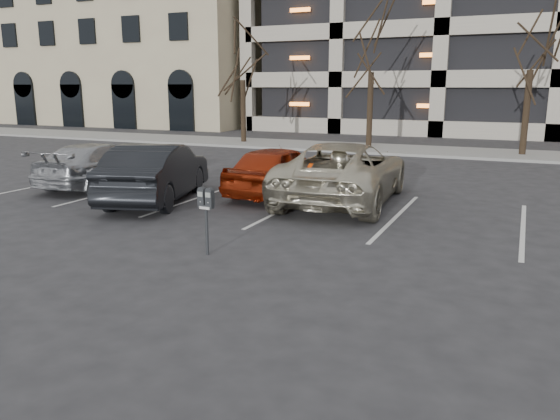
# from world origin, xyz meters

# --- Properties ---
(ground) EXTENTS (140.00, 140.00, 0.00)m
(ground) POSITION_xyz_m (0.00, 0.00, 0.00)
(ground) COLOR #28282B
(ground) RESTS_ON ground
(sidewalk) EXTENTS (80.00, 4.00, 0.12)m
(sidewalk) POSITION_xyz_m (0.00, 16.00, 0.06)
(sidewalk) COLOR gray
(sidewalk) RESTS_ON ground
(stall_lines) EXTENTS (16.90, 5.20, 0.00)m
(stall_lines) POSITION_xyz_m (-1.40, 2.30, 0.01)
(stall_lines) COLOR silver
(stall_lines) RESTS_ON ground
(office_building) EXTENTS (26.00, 16.20, 15.00)m
(office_building) POSITION_xyz_m (-28.00, 29.92, 7.49)
(office_building) COLOR tan
(office_building) RESTS_ON ground
(tree_a) EXTENTS (3.32, 3.32, 7.54)m
(tree_a) POSITION_xyz_m (-10.00, 16.00, 5.44)
(tree_a) COLOR black
(tree_a) RESTS_ON ground
(tree_b) EXTENTS (3.65, 3.65, 8.29)m
(tree_b) POSITION_xyz_m (-3.00, 16.00, 5.99)
(tree_b) COLOR black
(tree_b) RESTS_ON ground
(tree_c) EXTENTS (3.68, 3.68, 8.36)m
(tree_c) POSITION_xyz_m (4.00, 16.00, 6.04)
(tree_c) COLOR black
(tree_c) RESTS_ON ground
(parking_meter) EXTENTS (0.33, 0.14, 1.25)m
(parking_meter) POSITION_xyz_m (-1.17, -2.16, 0.96)
(parking_meter) COLOR black
(parking_meter) RESTS_ON ground
(suv_silver) EXTENTS (3.07, 6.00, 1.63)m
(suv_silver) POSITION_xyz_m (-0.33, 3.48, 0.81)
(suv_silver) COLOR beige
(suv_silver) RESTS_ON ground
(car_red) EXTENTS (1.87, 4.29, 1.44)m
(car_red) POSITION_xyz_m (-2.35, 3.67, 0.72)
(car_red) COLOR #99270D
(car_red) RESTS_ON ground
(car_dark) EXTENTS (3.02, 5.06, 1.58)m
(car_dark) POSITION_xyz_m (-4.99, 1.48, 0.79)
(car_dark) COLOR black
(car_dark) RESTS_ON ground
(car_silver) EXTENTS (2.20, 4.76, 1.35)m
(car_silver) POSITION_xyz_m (-8.06, 2.70, 0.67)
(car_silver) COLOR #A3A6AB
(car_silver) RESTS_ON ground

